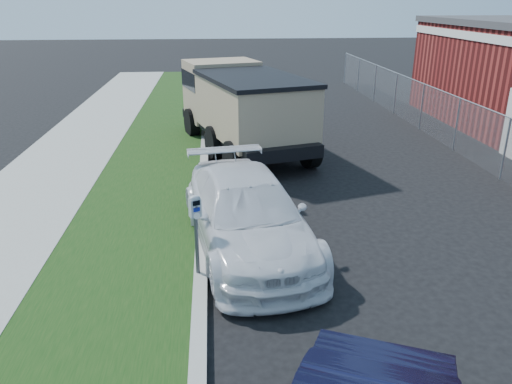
{
  "coord_description": "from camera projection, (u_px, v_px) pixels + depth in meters",
  "views": [
    {
      "loc": [
        -2.28,
        -9.0,
        4.89
      ],
      "look_at": [
        -1.4,
        1.0,
        1.0
      ],
      "focal_mm": 35.0,
      "sensor_mm": 36.0,
      "label": 1
    }
  ],
  "objects": [
    {
      "name": "ground",
      "position": [
        328.0,
        252.0,
        10.32
      ],
      "size": [
        120.0,
        120.0,
        0.0
      ],
      "primitive_type": "plane",
      "color": "black",
      "rests_on": "ground"
    },
    {
      "name": "parking_meter",
      "position": [
        196.0,
        218.0,
        8.87
      ],
      "size": [
        0.25,
        0.21,
        1.54
      ],
      "rotation": [
        0.0,
        0.0,
        0.43
      ],
      "color": "#3F4247",
      "rests_on": "ground"
    },
    {
      "name": "dump_truck",
      "position": [
        241.0,
        104.0,
        17.04
      ],
      "size": [
        4.46,
        7.49,
        2.77
      ],
      "rotation": [
        0.0,
        0.0,
        0.28
      ],
      "color": "black",
      "rests_on": "ground"
    },
    {
      "name": "chainlink_fence",
      "position": [
        458.0,
        114.0,
        16.85
      ],
      "size": [
        0.06,
        30.06,
        30.0
      ],
      "color": "slate",
      "rests_on": "ground"
    },
    {
      "name": "streetside",
      "position": [
        76.0,
        219.0,
        11.7
      ],
      "size": [
        6.12,
        50.0,
        0.15
      ],
      "color": "gray",
      "rests_on": "ground"
    },
    {
      "name": "white_wagon",
      "position": [
        248.0,
        213.0,
        10.28
      ],
      "size": [
        2.96,
        5.59,
        1.54
      ],
      "primitive_type": "imported",
      "rotation": [
        0.0,
        0.0,
        0.16
      ],
      "color": "silver",
      "rests_on": "ground"
    }
  ]
}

